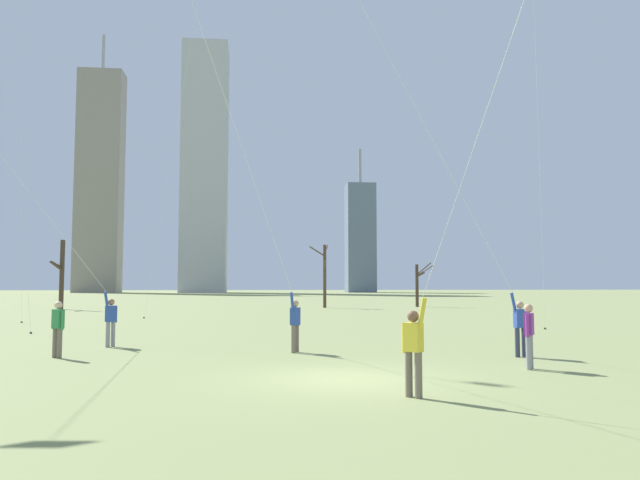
# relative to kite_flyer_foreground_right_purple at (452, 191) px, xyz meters

# --- Properties ---
(ground_plane) EXTENTS (400.00, 400.00, 0.00)m
(ground_plane) POSITION_rel_kite_flyer_foreground_right_purple_xyz_m (-3.44, -2.88, -4.76)
(ground_plane) COLOR #848E56
(kite_flyer_foreground_right_purple) EXTENTS (12.01, 3.00, 21.09)m
(kite_flyer_foreground_right_purple) POSITION_rel_kite_flyer_foreground_right_purple_xyz_m (0.00, 0.00, 0.00)
(kite_flyer_foreground_right_purple) COLOR #33384C
(kite_flyer_foreground_right_purple) RESTS_ON ground
(kite_flyer_midfield_center_green) EXTENTS (4.96, 5.00, 17.42)m
(kite_flyer_midfield_center_green) POSITION_rel_kite_flyer_foreground_right_purple_xyz_m (-1.54, -6.19, -0.28)
(kite_flyer_midfield_center_green) COLOR #726656
(kite_flyer_midfield_center_green) RESTS_ON ground
(kite_flyer_far_back_yellow) EXTENTS (4.07, 4.89, 11.12)m
(kite_flyer_far_back_yellow) POSITION_rel_kite_flyer_foreground_right_purple_xyz_m (-4.87, 1.60, -2.19)
(kite_flyer_far_back_yellow) COLOR #726656
(kite_flyer_far_back_yellow) RESTS_ON ground
(kite_flyer_midfield_left_teal) EXTENTS (6.30, 5.00, 10.73)m
(kite_flyer_midfield_left_teal) POSITION_rel_kite_flyer_foreground_right_purple_xyz_m (-11.46, 3.75, -2.04)
(kite_flyer_midfield_left_teal) COLOR gray
(kite_flyer_midfield_left_teal) RESTS_ON ground
(bystander_far_off_by_trees) EXTENTS (0.42, 0.37, 1.62)m
(bystander_far_off_by_trees) POSITION_rel_kite_flyer_foreground_right_purple_xyz_m (-11.18, 1.67, -3.86)
(bystander_far_off_by_trees) COLOR #726656
(bystander_far_off_by_trees) RESTS_ON ground
(bystander_strolling_midfield) EXTENTS (0.36, 0.44, 1.62)m
(bystander_strolling_midfield) POSITION_rel_kite_flyer_foreground_right_purple_xyz_m (1.30, -1.90, -3.86)
(bystander_strolling_midfield) COLOR gray
(bystander_strolling_midfield) RESTS_ON ground
(distant_kite_drifting_left_white) EXTENTS (4.04, 4.92, 21.18)m
(distant_kite_drifting_left_white) POSITION_rel_kite_flyer_foreground_right_purple_xyz_m (-9.10, 17.90, 13.38)
(distant_kite_drifting_left_white) COLOR white
(distant_kite_drifting_left_white) RESTS_ON ground
(bare_tree_right_of_center) EXTENTS (1.01, 2.80, 5.83)m
(bare_tree_right_of_center) POSITION_rel_kite_flyer_foreground_right_purple_xyz_m (-21.89, 35.93, -1.76)
(bare_tree_right_of_center) COLOR #423326
(bare_tree_right_of_center) RESTS_ON ground
(bare_tree_far_right_edge) EXTENTS (1.95, 3.05, 5.78)m
(bare_tree_far_right_edge) POSITION_rel_kite_flyer_foreground_right_purple_xyz_m (0.49, 37.31, -1.68)
(bare_tree_far_right_edge) COLOR #4C3828
(bare_tree_far_right_edge) RESTS_ON ground
(bare_tree_leftmost) EXTENTS (1.68, 2.39, 4.16)m
(bare_tree_leftmost) POSITION_rel_kite_flyer_foreground_right_purple_xyz_m (9.39, 38.41, -2.58)
(bare_tree_leftmost) COLOR #423326
(bare_tree_leftmost) RESTS_ON ground
(skyline_short_annex) EXTENTS (7.30, 6.67, 37.27)m
(skyline_short_annex) POSITION_rel_kite_flyer_foreground_right_purple_xyz_m (20.75, 136.11, 9.31)
(skyline_short_annex) COLOR slate
(skyline_short_annex) RESTS_ON ground
(skyline_mid_tower_right) EXTENTS (10.72, 6.68, 65.48)m
(skyline_mid_tower_right) POSITION_rel_kite_flyer_foreground_right_purple_xyz_m (-45.10, 137.11, 23.17)
(skyline_mid_tower_right) COLOR gray
(skyline_mid_tower_right) RESTS_ON ground
(skyline_squat_block) EXTENTS (11.17, 9.96, 62.77)m
(skyline_squat_block) POSITION_rel_kite_flyer_foreground_right_purple_xyz_m (-19.03, 134.97, 26.62)
(skyline_squat_block) COLOR #B2B2B7
(skyline_squat_block) RESTS_ON ground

